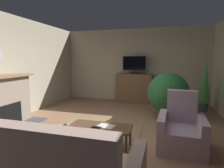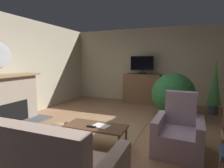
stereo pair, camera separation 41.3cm
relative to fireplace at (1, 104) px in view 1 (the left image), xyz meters
name	(u,v)px [view 1 (the left image)]	position (x,y,z in m)	size (l,w,h in m)	color
ground_plane	(109,134)	(2.48, 0.44, -0.61)	(6.11, 7.49, 0.04)	#936B4C
wall_back	(135,65)	(2.48, 3.93, 0.81)	(6.11, 0.10, 2.79)	#B2A88E
wall_left	(3,68)	(-0.33, 0.44, 0.81)	(0.10, 7.49, 2.79)	#B2A88E
rug_central	(92,133)	(2.12, 0.32, -0.58)	(2.08, 2.09, 0.01)	#8E704C
fireplace	(1,104)	(0.00, 0.00, 0.00)	(0.83, 1.76, 1.25)	#4C4C51
tv_cabinet	(134,89)	(2.52, 3.58, -0.07)	(1.33, 0.51, 1.09)	#4A3523
television	(134,64)	(2.52, 3.53, 0.85)	(0.85, 0.20, 0.66)	black
coffee_table	(100,128)	(2.53, -0.25, -0.23)	(1.15, 0.53, 0.41)	brown
tv_remote	(96,127)	(2.49, -0.35, -0.17)	(0.17, 0.05, 0.02)	black
folded_newspaper	(106,126)	(2.63, -0.23, -0.18)	(0.30, 0.22, 0.01)	silver
armchair_in_far_corner	(181,131)	(3.95, 0.15, -0.27)	(0.84, 0.89, 1.03)	#AD93A3
potted_plant_small_fern_corner	(205,84)	(4.83, 2.94, 0.27)	(0.38, 0.38, 1.60)	#3D4C5B
potted_plant_tall_palm_by_window	(168,93)	(3.74, 1.91, 0.11)	(1.12, 1.12, 1.26)	#99664C
cat	(58,128)	(1.39, 0.13, -0.49)	(0.59, 0.47, 0.22)	#937A5B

